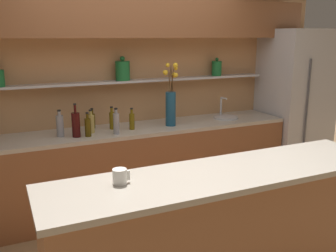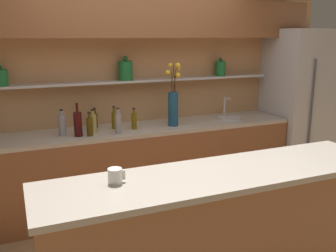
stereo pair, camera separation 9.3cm
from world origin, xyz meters
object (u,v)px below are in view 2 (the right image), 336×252
object	(u,v)px
bottle_spirit_2	(118,123)
bottle_oil_5	(90,126)
bottle_oil_7	(134,121)
bottle_sauce_4	(91,123)
coffee_mug	(115,176)
bottle_oil_1	(114,120)
flower_vase	(173,103)
bottle_spirit_6	(93,123)
refrigerator	(299,107)
bottle_spirit_8	(62,125)
bottle_wine_0	(78,124)
bottle_oil_3	(95,120)
sink_fixture	(229,117)

from	to	relation	value
bottle_spirit_2	bottle_oil_5	xyz separation A→B (m)	(-0.29, 0.03, -0.02)
bottle_oil_5	bottle_oil_7	distance (m)	0.50
bottle_sauce_4	coffee_mug	distance (m)	1.82
bottle_oil_1	bottle_sauce_4	bearing A→B (deg)	166.34
flower_vase	bottle_spirit_6	world-z (taller)	flower_vase
refrigerator	bottle_spirit_8	distance (m)	3.02
bottle_wine_0	coffee_mug	xyz separation A→B (m)	(-0.04, -1.58, 0.02)
flower_vase	bottle_sauce_4	size ratio (longest dim) A/B	4.00
bottle_spirit_2	bottle_oil_3	bearing A→B (deg)	115.51
bottle_wine_0	bottle_oil_5	bearing A→B (deg)	-15.55
sink_fixture	bottle_oil_7	bearing A→B (deg)	-177.12
sink_fixture	bottle_oil_7	world-z (taller)	sink_fixture
bottle_oil_3	bottle_sauce_4	bearing A→B (deg)	-130.43
refrigerator	bottle_oil_3	size ratio (longest dim) A/B	8.97
bottle_sauce_4	bottle_spirit_6	distance (m)	0.13
bottle_spirit_8	bottle_spirit_6	bearing A→B (deg)	2.36
bottle_wine_0	bottle_sauce_4	xyz separation A→B (m)	(0.18, 0.22, -0.05)
sink_fixture	bottle_spirit_6	world-z (taller)	sink_fixture
bottle_oil_1	bottle_wine_0	bearing A→B (deg)	-158.30
bottle_spirit_6	coffee_mug	distance (m)	1.70
flower_vase	bottle_oil_1	bearing A→B (deg)	169.88
bottle_oil_5	bottle_spirit_8	distance (m)	0.28
flower_vase	sink_fixture	size ratio (longest dim) A/B	2.34
bottle_oil_3	bottle_spirit_8	world-z (taller)	bottle_spirit_8
bottle_oil_7	bottle_oil_5	bearing A→B (deg)	-169.47
flower_vase	bottle_oil_7	xyz separation A→B (m)	(-0.46, 0.01, -0.16)
bottle_spirit_2	bottle_sauce_4	bearing A→B (deg)	128.35
flower_vase	bottle_oil_1	world-z (taller)	flower_vase
bottle_wine_0	bottle_spirit_2	bearing A→B (deg)	-8.05
bottle_spirit_6	bottle_spirit_8	bearing A→B (deg)	-177.64
bottle_wine_0	bottle_spirit_2	world-z (taller)	bottle_wine_0
bottle_wine_0	bottle_oil_3	size ratio (longest dim) A/B	1.53
bottle_wine_0	bottle_oil_5	size ratio (longest dim) A/B	1.37
refrigerator	bottle_oil_1	bearing A→B (deg)	177.88
bottle_spirit_8	flower_vase	bearing A→B (deg)	-1.70
bottle_oil_7	bottle_sauce_4	bearing A→B (deg)	159.30
flower_vase	bottle_spirit_2	distance (m)	0.69
bottle_wine_0	bottle_sauce_4	size ratio (longest dim) A/B	1.94
bottle_oil_5	bottle_spirit_6	size ratio (longest dim) A/B	1.01
flower_vase	bottle_wine_0	distance (m)	1.07
bottle_oil_3	bottle_oil_5	size ratio (longest dim) A/B	0.90
refrigerator	flower_vase	size ratio (longest dim) A/B	2.84
flower_vase	bottle_spirit_6	xyz separation A→B (m)	(-0.89, 0.05, -0.15)
flower_vase	bottle_spirit_6	bearing A→B (deg)	176.87
flower_vase	refrigerator	bearing A→B (deg)	0.77
bottle_oil_5	bottle_spirit_2	bearing A→B (deg)	-5.06
bottle_oil_3	bottle_wine_0	bearing A→B (deg)	-128.69
flower_vase	bottle_spirit_8	size ratio (longest dim) A/B	2.58
bottle_sauce_4	bottle_oil_7	distance (m)	0.46
bottle_wine_0	bottle_oil_3	bearing A→B (deg)	51.31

